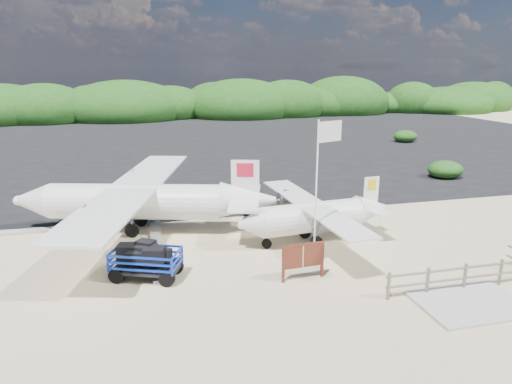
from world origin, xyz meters
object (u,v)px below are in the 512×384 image
baggage_cart (147,278)px  aircraft_small (130,146)px  crew_c (260,204)px  crew_b (284,208)px  flagpole (313,267)px  signboard (303,279)px  aircraft_large (327,152)px  crew_a (251,203)px

baggage_cart → aircraft_small: 30.48m
crew_c → crew_b: bearing=108.4°
flagpole → signboard: 1.22m
baggage_cart → aircraft_small: bearing=114.4°
signboard → crew_b: (1.11, 5.98, 0.92)m
flagpole → aircraft_large: bearing=66.3°
flagpole → crew_b: flagpole is taller
crew_a → aircraft_small: (-6.62, 24.21, -0.75)m
flagpole → aircraft_small: size_ratio=0.78×
baggage_cart → aircraft_large: aircraft_large is taller
baggage_cart → aircraft_large: size_ratio=0.18×
crew_a → aircraft_small: size_ratio=0.20×
aircraft_small → crew_c: bearing=101.4°
aircraft_large → aircraft_small: bearing=-7.6°
crew_c → aircraft_large: size_ratio=0.10×
aircraft_large → flagpole: bearing=81.9°
crew_b → crew_c: crew_b is taller
signboard → aircraft_small: bearing=97.3°
signboard → baggage_cart: bearing=160.3°
aircraft_large → signboard: bearing=81.2°
signboard → crew_a: size_ratio=1.18×
flagpole → crew_c: flagpole is taller
baggage_cart → signboard: size_ratio=1.51×
crew_b → aircraft_small: 27.18m
baggage_cart → crew_a: (5.48, 6.25, 0.75)m
flagpole → crew_a: size_ratio=3.89×
flagpole → crew_a: 6.95m
crew_b → baggage_cart: bearing=15.1°
baggage_cart → crew_b: (6.76, 4.46, 0.92)m
baggage_cart → flagpole: 6.46m
crew_b → aircraft_large: 20.88m
flagpole → crew_c: size_ratio=3.81×
flagpole → crew_a: flagpole is taller
baggage_cart → signboard: bearing=7.2°
flagpole → aircraft_large: (10.27, 23.39, 0.00)m
aircraft_small → crew_a: bearing=100.8°
aircraft_large → aircraft_small: 19.42m
signboard → aircraft_large: 26.71m
crew_a → crew_b: 2.20m
baggage_cart → flagpole: bearing=17.0°
signboard → aircraft_large: size_ratio=0.12×
aircraft_large → aircraft_small: size_ratio=2.00×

